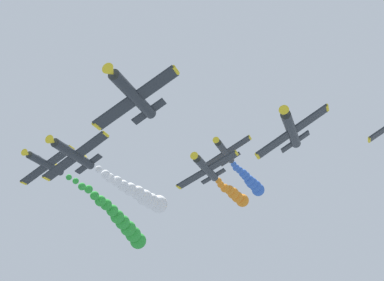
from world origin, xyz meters
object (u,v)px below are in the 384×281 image
object	(u,v)px
airplane_trailing	(45,163)
airplane_high_slot	(224,151)
airplane_lead	(133,95)
airplane_left_inner	(291,129)
airplane_right_inner	(73,154)
airplane_left_outer	(206,168)

from	to	relation	value
airplane_trailing	airplane_high_slot	xyz separation A→B (m)	(-25.17, -11.82, 3.34)
airplane_lead	airplane_left_inner	world-z (taller)	airplane_lead
airplane_right_inner	airplane_high_slot	size ratio (longest dim) A/B	1.00
airplane_lead	airplane_right_inner	distance (m)	18.82
airplane_lead	airplane_high_slot	distance (m)	38.13
airplane_lead	airplane_left_inner	size ratio (longest dim) A/B	1.00
airplane_right_inner	airplane_left_outer	xyz separation A→B (m)	(-13.49, -12.06, 0.60)
airplane_lead	airplane_trailing	distance (m)	36.27
airplane_right_inner	airplane_high_slot	distance (m)	28.62
airplane_right_inner	airplane_lead	bearing A→B (deg)	135.62
airplane_lead	airplane_high_slot	size ratio (longest dim) A/B	1.00
airplane_left_inner	airplane_left_outer	size ratio (longest dim) A/B	1.00
airplane_lead	airplane_trailing	bearing A→B (deg)	-45.35
airplane_right_inner	airplane_trailing	world-z (taller)	airplane_trailing
airplane_left_inner	airplane_right_inner	xyz separation A→B (m)	(26.51, -0.28, -0.12)
airplane_left_inner	airplane_lead	bearing A→B (deg)	44.59
airplane_left_outer	airplane_trailing	world-z (taller)	airplane_trailing
airplane_left_outer	airplane_high_slot	world-z (taller)	airplane_high_slot
airplane_left_outer	airplane_trailing	xyz separation A→B (m)	(25.41, -0.46, 3.19)
airplane_lead	airplane_right_inner	bearing A→B (deg)	-44.38
airplane_left_outer	airplane_trailing	distance (m)	25.62
airplane_lead	airplane_trailing	world-z (taller)	airplane_trailing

